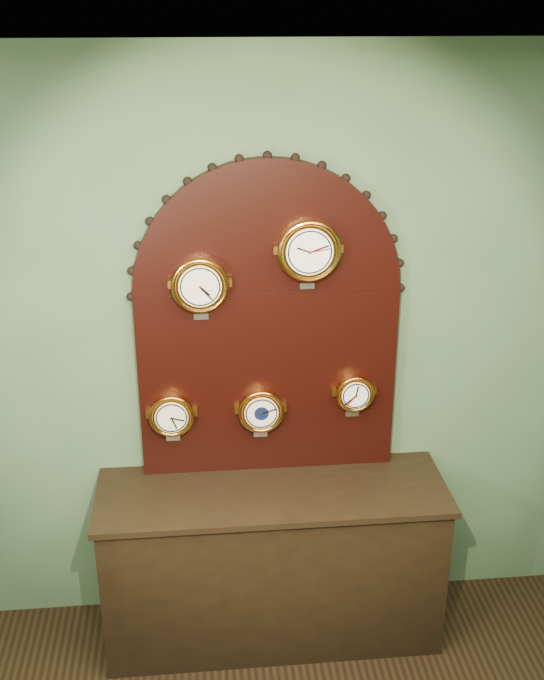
{
  "coord_description": "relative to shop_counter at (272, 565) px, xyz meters",
  "views": [
    {
      "loc": [
        -0.32,
        -0.97,
        2.95
      ],
      "look_at": [
        0.0,
        2.25,
        1.58
      ],
      "focal_mm": 42.97,
      "sensor_mm": 36.0,
      "label": 1
    }
  ],
  "objects": [
    {
      "name": "barometer",
      "position": [
        -0.04,
        0.15,
        0.77
      ],
      "size": [
        0.21,
        0.08,
        0.27
      ],
      "color": "orange",
      "rests_on": "display_board"
    },
    {
      "name": "ceiling",
      "position": [
        0.0,
        -2.23,
        2.4
      ],
      "size": [
        5.0,
        5.0,
        0.0
      ],
      "primitive_type": "plane",
      "rotation": [
        3.14,
        0.0,
        0.0
      ],
      "color": "white",
      "rests_on": "wall_back"
    },
    {
      "name": "wall_back",
      "position": [
        0.0,
        0.27,
        1.0
      ],
      "size": [
        4.0,
        0.0,
        4.0
      ],
      "primitive_type": "plane",
      "rotation": [
        1.57,
        0.0,
        0.0
      ],
      "color": "#456142",
      "rests_on": "ground"
    },
    {
      "name": "tide_clock",
      "position": [
        0.4,
        0.15,
        0.84
      ],
      "size": [
        0.18,
        0.08,
        0.23
      ],
      "color": "orange",
      "rests_on": "display_board"
    },
    {
      "name": "roman_clock",
      "position": [
        -0.3,
        0.15,
        1.4
      ],
      "size": [
        0.25,
        0.08,
        0.3
      ],
      "color": "orange",
      "rests_on": "display_board"
    },
    {
      "name": "display_board",
      "position": [
        0.0,
        0.22,
        1.23
      ],
      "size": [
        1.26,
        0.06,
        1.53
      ],
      "color": "black",
      "rests_on": "shop_counter"
    },
    {
      "name": "hygrometer",
      "position": [
        -0.45,
        0.15,
        0.77
      ],
      "size": [
        0.21,
        0.08,
        0.26
      ],
      "color": "orange",
      "rests_on": "display_board"
    },
    {
      "name": "arabic_clock",
      "position": [
        0.17,
        0.15,
        1.54
      ],
      "size": [
        0.28,
        0.08,
        0.33
      ],
      "color": "orange",
      "rests_on": "display_board"
    },
    {
      "name": "shop_counter",
      "position": [
        0.0,
        0.0,
        0.0
      ],
      "size": [
        1.6,
        0.5,
        0.8
      ],
      "primitive_type": "cube",
      "color": "black",
      "rests_on": "ground_plane"
    }
  ]
}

